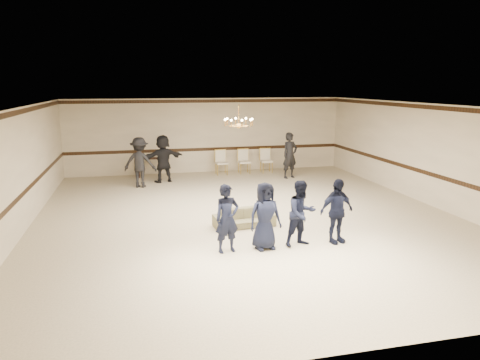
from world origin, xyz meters
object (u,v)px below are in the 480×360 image
Objects in this scene: adult_mid at (163,159)px; adult_right at (290,155)px; adult_left at (140,162)px; boy_a at (227,219)px; chandelier at (239,115)px; boy_b at (265,216)px; boy_c at (301,213)px; boy_d at (337,211)px; banquet_chair_left at (221,163)px; banquet_chair_right at (266,161)px; console_table at (150,167)px; settee at (244,218)px; banquet_chair_mid at (244,162)px.

adult_mid and adult_right have the same top height.
boy_a is at bearing 120.38° from adult_left.
boy_b is (-0.23, -3.67, -2.08)m from chandelier.
boy_a is 1.80m from boy_c.
boy_a is 7.47m from adult_left.
boy_c is at bearing 167.38° from boy_d.
boy_a is at bearing 167.38° from boy_d.
banquet_chair_right is (2.00, 0.00, 0.00)m from banquet_chair_left.
adult_mid is 1.00× the size of adult_right.
console_table is (-0.50, 1.12, -0.53)m from adult_mid.
adult_right reaches higher than boy_a.
console_table is at bearing 96.95° from boy_b.
banquet_chair_left is (3.40, 1.62, -0.42)m from adult_left.
adult_mid is at bearing -163.07° from banquet_chair_left.
adult_left reaches higher than settee.
settee is at bearing 88.80° from adult_mid.
adult_left reaches higher than boy_b.
adult_mid is at bearing -165.33° from banquet_chair_right.
boy_b is 0.90m from boy_c.
adult_mid is at bearing 115.60° from chandelier.
console_table is at bearing 101.36° from settee.
boy_a is at bearing -136.59° from adult_right.
adult_mid is 1.82× the size of banquet_chair_left.
banquet_chair_mid and banquet_chair_right have the same top height.
adult_mid is 4.62m from banquet_chair_right.
chandelier is at bearing -112.15° from banquet_chair_right.
banquet_chair_mid is (3.50, 0.92, -0.42)m from adult_mid.
adult_mid reaches higher than banquet_chair_left.
boy_c is 9.63m from console_table.
boy_c reaches higher than banquet_chair_left.
adult_right is 5.83m from console_table.
settee is at bearing 131.98° from adult_left.
banquet_chair_left reaches higher than settee.
adult_right is at bearing 54.32° from settee.
boy_a is 2.01m from settee.
boy_b is at bearing -93.54° from chandelier.
boy_a is 9.24m from banquet_chair_mid.
boy_b is 0.85× the size of adult_right.
boy_a is 0.85× the size of adult_mid.
boy_c is at bearing -98.26° from banquet_chair_right.
adult_right is (3.28, 7.55, 0.14)m from boy_b.
banquet_chair_left is at bearing -176.70° from adult_mid.
boy_a is 8.63m from adult_right.
settee is 6.49m from adult_mid.
boy_a is 1.55× the size of banquet_chair_mid.
adult_right is at bearing -30.34° from banquet_chair_left.
chandelier is at bearing 98.63° from adult_mid.
boy_a is at bearing 172.60° from boy_b.
boy_b is 0.85× the size of adult_mid.
boy_b is 1.00× the size of boy_d.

